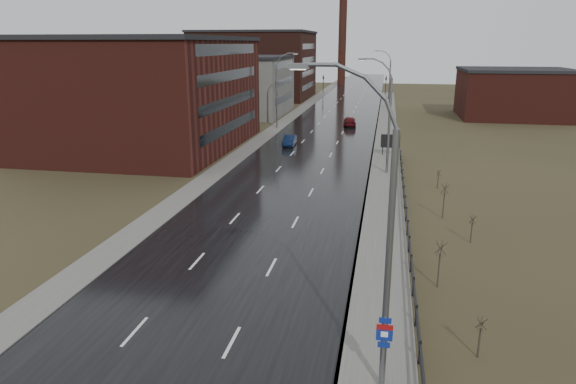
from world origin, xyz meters
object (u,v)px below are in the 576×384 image
at_px(car_near, 290,141).
at_px(car_far, 350,122).
at_px(billboard, 390,142).
at_px(streetlight_main, 380,241).

bearing_deg(car_near, car_far, 67.33).
relative_size(billboard, car_near, 0.65).
bearing_deg(billboard, car_near, 162.13).
bearing_deg(car_far, streetlight_main, 88.73).
height_order(streetlight_main, car_near, streetlight_main).
height_order(billboard, car_far, billboard).
xyz_separation_m(streetlight_main, billboard, (0.63, 42.68, -4.31)).
height_order(streetlight_main, billboard, streetlight_main).
bearing_deg(billboard, car_far, 106.07).
bearing_deg(streetlight_main, car_far, 94.98).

